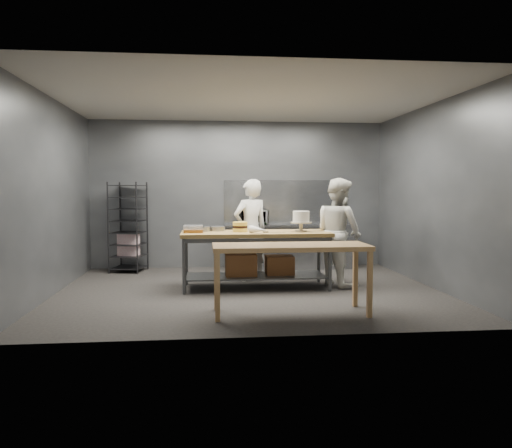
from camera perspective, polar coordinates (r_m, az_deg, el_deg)
The scene contains 16 objects.
ground at distance 8.00m, azimuth -0.76°, elevation -7.61°, with size 6.00×6.00×0.00m, color black.
back_wall at distance 10.33m, azimuth -2.01°, elevation 3.39°, with size 6.00×0.04×3.00m, color #4C4F54.
work_table at distance 8.13m, azimuth 0.04°, elevation -3.33°, with size 2.40×0.90×0.92m.
near_counter at distance 6.43m, azimuth 3.99°, elevation -3.13°, with size 2.00×0.70×0.90m.
back_counter at distance 10.19m, azimuth 3.75°, elevation -2.53°, with size 2.60×0.60×0.90m.
splashback_panel at distance 10.43m, azimuth 3.49°, elevation 2.56°, with size 2.60×0.02×0.90m, color slate.
speed_rack at distance 10.04m, azimuth -14.39°, elevation -0.43°, with size 0.72×0.76×1.75m.
chef_behind at distance 8.79m, azimuth -0.61°, elevation -0.68°, with size 0.65×0.43×1.79m, color silver.
chef_right at distance 8.44m, azimuth 9.43°, elevation -0.90°, with size 0.87×0.68×1.79m, color silver.
microwave at distance 10.05m, azimuth -0.22°, elevation 0.81°, with size 0.54×0.37×0.30m, color black.
frosted_cake_stand at distance 8.12m, azimuth 5.18°, elevation 0.65°, with size 0.34×0.34×0.34m.
layer_cake at distance 8.09m, azimuth -1.82°, elevation -0.32°, with size 0.24×0.24×0.16m.
cake_pans at distance 8.23m, azimuth -5.92°, elevation -0.57°, with size 0.63×0.34×0.07m.
piping_bag at distance 7.76m, azimuth 0.32°, elevation -0.65°, with size 0.12×0.12×0.38m, color silver.
offset_spatula at distance 7.96m, azimuth 1.73°, elevation -0.94°, with size 0.37×0.02×0.02m.
pastry_clamshells at distance 8.06m, azimuth -7.19°, elevation -0.54°, with size 0.31×0.38×0.11m.
Camera 1 is at (-0.70, -7.80, 1.61)m, focal length 35.00 mm.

